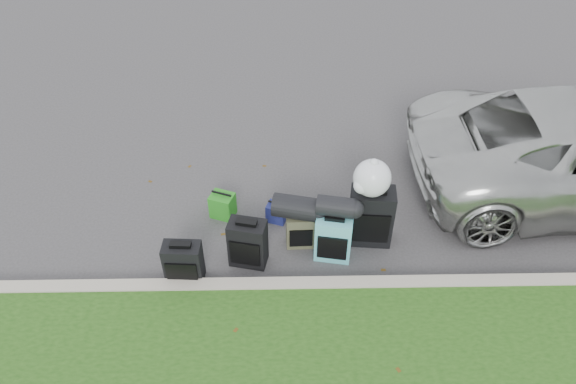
{
  "coord_description": "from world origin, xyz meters",
  "views": [
    {
      "loc": [
        -0.2,
        -5.37,
        5.43
      ],
      "look_at": [
        -0.1,
        0.2,
        0.55
      ],
      "focal_mm": 35.0,
      "sensor_mm": 36.0,
      "label": 1
    }
  ],
  "objects_px": {
    "suitcase_small_black": "(184,263)",
    "tote_green": "(223,205)",
    "suitcase_olive": "(300,230)",
    "suitcase_teal": "(333,238)",
    "suitcase_large_black_left": "(248,243)",
    "tote_navy": "(277,212)",
    "suitcase_large_black_right": "(371,216)"
  },
  "relations": [
    {
      "from": "suitcase_olive",
      "to": "suitcase_large_black_right",
      "type": "bearing_deg",
      "value": 2.11
    },
    {
      "from": "suitcase_large_black_left",
      "to": "tote_green",
      "type": "bearing_deg",
      "value": 126.3
    },
    {
      "from": "suitcase_small_black",
      "to": "suitcase_teal",
      "type": "height_order",
      "value": "suitcase_teal"
    },
    {
      "from": "suitcase_olive",
      "to": "suitcase_large_black_right",
      "type": "xyz_separation_m",
      "value": [
        0.91,
        0.07,
        0.17
      ]
    },
    {
      "from": "suitcase_large_black_left",
      "to": "suitcase_teal",
      "type": "height_order",
      "value": "suitcase_large_black_left"
    },
    {
      "from": "suitcase_teal",
      "to": "tote_green",
      "type": "xyz_separation_m",
      "value": [
        -1.47,
        0.79,
        -0.15
      ]
    },
    {
      "from": "suitcase_large_black_right",
      "to": "tote_green",
      "type": "xyz_separation_m",
      "value": [
        -1.97,
        0.5,
        -0.24
      ]
    },
    {
      "from": "suitcase_small_black",
      "to": "suitcase_large_black_left",
      "type": "xyz_separation_m",
      "value": [
        0.78,
        0.27,
        0.05
      ]
    },
    {
      "from": "suitcase_large_black_left",
      "to": "suitcase_teal",
      "type": "relative_size",
      "value": 1.03
    },
    {
      "from": "suitcase_large_black_left",
      "to": "tote_green",
      "type": "height_order",
      "value": "suitcase_large_black_left"
    },
    {
      "from": "suitcase_olive",
      "to": "tote_navy",
      "type": "xyz_separation_m",
      "value": [
        -0.31,
        0.46,
        -0.11
      ]
    },
    {
      "from": "suitcase_teal",
      "to": "tote_navy",
      "type": "distance_m",
      "value": 1.01
    },
    {
      "from": "suitcase_teal",
      "to": "tote_green",
      "type": "height_order",
      "value": "suitcase_teal"
    },
    {
      "from": "suitcase_small_black",
      "to": "tote_green",
      "type": "relative_size",
      "value": 1.61
    },
    {
      "from": "suitcase_large_black_right",
      "to": "tote_navy",
      "type": "relative_size",
      "value": 3.05
    },
    {
      "from": "tote_navy",
      "to": "tote_green",
      "type": "bearing_deg",
      "value": -168.73
    },
    {
      "from": "suitcase_small_black",
      "to": "suitcase_large_black_right",
      "type": "bearing_deg",
      "value": 18.34
    },
    {
      "from": "tote_green",
      "to": "suitcase_large_black_right",
      "type": "bearing_deg",
      "value": 6.42
    },
    {
      "from": "suitcase_large_black_left",
      "to": "suitcase_teal",
      "type": "xyz_separation_m",
      "value": [
        1.08,
        0.08,
        -0.01
      ]
    },
    {
      "from": "suitcase_olive",
      "to": "tote_green",
      "type": "relative_size",
      "value": 1.4
    },
    {
      "from": "suitcase_large_black_left",
      "to": "tote_navy",
      "type": "distance_m",
      "value": 0.86
    },
    {
      "from": "suitcase_small_black",
      "to": "suitcase_large_black_left",
      "type": "distance_m",
      "value": 0.82
    },
    {
      "from": "suitcase_small_black",
      "to": "tote_green",
      "type": "bearing_deg",
      "value": 74.5
    },
    {
      "from": "tote_green",
      "to": "tote_navy",
      "type": "xyz_separation_m",
      "value": [
        0.75,
        -0.11,
        -0.04
      ]
    },
    {
      "from": "suitcase_teal",
      "to": "suitcase_large_black_right",
      "type": "height_order",
      "value": "suitcase_large_black_right"
    },
    {
      "from": "suitcase_large_black_left",
      "to": "tote_green",
      "type": "relative_size",
      "value": 1.87
    },
    {
      "from": "suitcase_small_black",
      "to": "suitcase_large_black_left",
      "type": "relative_size",
      "value": 0.86
    },
    {
      "from": "suitcase_large_black_left",
      "to": "suitcase_olive",
      "type": "bearing_deg",
      "value": 36.59
    },
    {
      "from": "suitcase_large_black_left",
      "to": "tote_navy",
      "type": "xyz_separation_m",
      "value": [
        0.36,
        0.76,
        -0.2
      ]
    },
    {
      "from": "suitcase_teal",
      "to": "tote_navy",
      "type": "xyz_separation_m",
      "value": [
        -0.72,
        0.68,
        -0.19
      ]
    },
    {
      "from": "suitcase_large_black_left",
      "to": "suitcase_large_black_right",
      "type": "relative_size",
      "value": 0.8
    },
    {
      "from": "suitcase_olive",
      "to": "suitcase_teal",
      "type": "height_order",
      "value": "suitcase_teal"
    }
  ]
}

